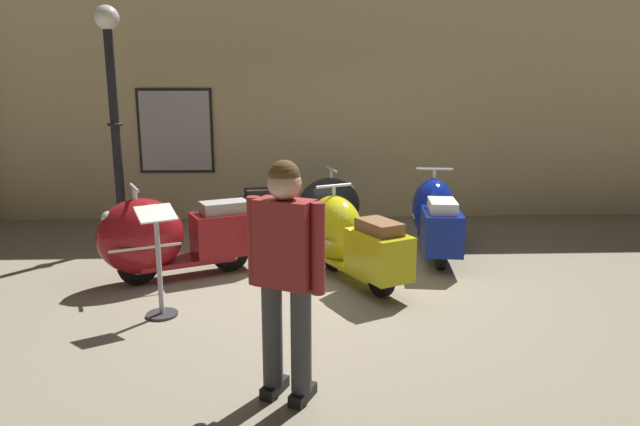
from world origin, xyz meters
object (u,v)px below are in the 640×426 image
scooter_2 (347,238)px  scooter_3 (435,216)px  scooter_1 (310,210)px  lamppost (114,116)px  info_stanchion (159,272)px  visitor_0 (286,266)px  scooter_0 (168,237)px

scooter_2 → scooter_3: 1.48m
scooter_1 → lamppost: lamppost is taller
info_stanchion → scooter_2: bearing=29.3°
visitor_0 → info_stanchion: size_ratio=1.57×
lamppost → info_stanchion: bearing=-66.3°
scooter_1 → info_stanchion: (-1.38, -2.39, -0.04)m
scooter_1 → lamppost: (-2.42, -0.03, 1.22)m
lamppost → visitor_0: (2.18, -3.78, -0.76)m
scooter_2 → scooter_3: scooter_3 is taller
scooter_0 → scooter_3: scooter_0 is taller
scooter_0 → info_stanchion: scooter_0 is taller
scooter_1 → info_stanchion: size_ratio=1.67×
scooter_0 → lamppost: bearing=-80.9°
scooter_0 → info_stanchion: (0.14, -0.99, -0.06)m
lamppost → scooter_1: bearing=0.8°
info_stanchion → scooter_1: bearing=59.9°
lamppost → info_stanchion: (1.04, -2.36, -1.25)m
visitor_0 → scooter_2: bearing=12.7°
scooter_2 → visitor_0: size_ratio=1.04×
visitor_0 → lamppost: bearing=56.9°
scooter_2 → lamppost: lamppost is taller
scooter_0 → scooter_2: scooter_0 is taller
scooter_2 → lamppost: bearing=37.2°
scooter_1 → visitor_0: bearing=-106.7°
scooter_0 → scooter_3: (3.06, 0.89, -0.01)m
info_stanchion → visitor_0: bearing=-51.1°
lamppost → visitor_0: lamppost is taller
scooter_1 → scooter_0: bearing=-150.7°
scooter_0 → scooter_1: (1.53, 1.40, -0.02)m
scooter_0 → scooter_3: size_ratio=1.01×
scooter_1 → lamppost: 2.71m
scooter_0 → scooter_2: bearing=155.4°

